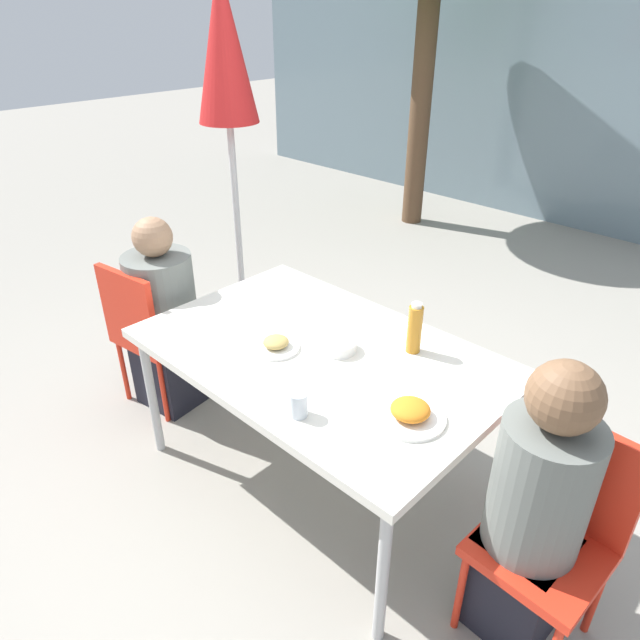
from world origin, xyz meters
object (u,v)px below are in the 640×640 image
drinking_cup (298,404)px  salad_bowl (339,346)px  person_left (165,322)px  closed_umbrella (225,65)px  person_right (534,515)px  chair_right (556,522)px  bottle (415,329)px  chair_left (148,327)px

drinking_cup → salad_bowl: size_ratio=0.64×
person_left → closed_umbrella: (-0.44, 0.87, 1.19)m
person_right → chair_right: bearing=-121.9°
person_left → drinking_cup: bearing=-17.9°
person_left → chair_right: size_ratio=1.29×
chair_right → closed_umbrella: bearing=-12.6°
chair_right → drinking_cup: (-0.84, -0.39, 0.27)m
person_right → salad_bowl: size_ratio=7.62×
bottle → drinking_cup: (-0.04, -0.64, -0.06)m
person_left → person_right: person_right is taller
person_right → salad_bowl: 1.00m
chair_left → drinking_cup: size_ratio=8.83×
person_left → bottle: person_left is taller
chair_left → bottle: size_ratio=3.71×
chair_left → drinking_cup: (1.32, -0.14, 0.27)m
person_left → salad_bowl: size_ratio=7.29×
closed_umbrella → drinking_cup: 2.25m
person_left → chair_right: bearing=-3.3°
bottle → closed_umbrella: bearing=165.4°
chair_right → bottle: bearing=-14.4°
chair_right → person_right: (-0.05, -0.08, 0.05)m
bottle → chair_right: bearing=-17.3°
chair_right → salad_bowl: bearing=1.3°
person_left → closed_umbrella: bearing=109.0°
person_right → closed_umbrella: closed_umbrella is taller
chair_left → bottle: 1.49m
chair_right → drinking_cup: 0.97m
person_left → bottle: (1.32, 0.41, 0.32)m
person_right → closed_umbrella: size_ratio=0.51×
salad_bowl → bottle: bearing=43.5°
bottle → salad_bowl: bottle is taller
bottle → salad_bowl: size_ratio=1.53×
bottle → drinking_cup: size_ratio=2.38×
chair_left → salad_bowl: size_ratio=5.67×
person_left → person_right: (2.07, 0.09, 0.04)m
closed_umbrella → person_right: bearing=-17.4°
bottle → person_right: bearing=-23.7°
chair_left → bottle: bearing=12.4°
closed_umbrella → salad_bowl: (1.53, -0.68, -0.96)m
chair_right → bottle: 0.90m
chair_left → salad_bowl: bearing=6.2°
person_left → closed_umbrella: 1.54m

